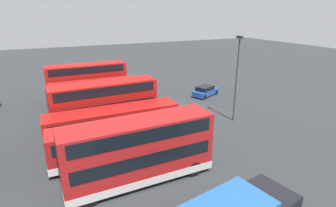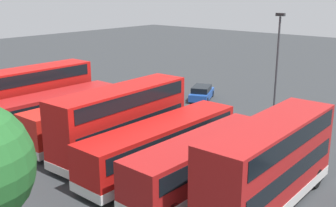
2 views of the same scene
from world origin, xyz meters
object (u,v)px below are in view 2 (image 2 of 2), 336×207
(bus_double_decker_fourth, at_px, (122,119))
(bus_single_deck_fifth, at_px, (92,118))
(bus_single_deck_third, at_px, (162,143))
(car_hatchback_silver, at_px, (202,93))
(bus_single_deck_sixth, at_px, (57,109))
(bus_double_decker_seventh, at_px, (33,93))
(waste_bin_yellow, at_px, (127,99))
(lamp_post_tall, at_px, (277,61))
(bus_double_decker_near_end, at_px, (270,162))
(bus_single_deck_second, at_px, (202,161))

(bus_double_decker_fourth, distance_m, bus_single_deck_fifth, 3.77)
(bus_single_deck_third, bearing_deg, car_hatchback_silver, -62.27)
(bus_single_deck_sixth, relative_size, bus_double_decker_seventh, 1.00)
(waste_bin_yellow, bearing_deg, lamp_post_tall, -164.16)
(bus_single_deck_sixth, height_order, bus_double_decker_seventh, bus_double_decker_seventh)
(bus_double_decker_near_end, distance_m, bus_single_deck_third, 7.26)
(bus_single_deck_sixth, relative_size, car_hatchback_silver, 2.34)
(bus_double_decker_seventh, bearing_deg, bus_double_decker_near_end, 179.52)
(bus_single_deck_second, relative_size, car_hatchback_silver, 2.36)
(bus_single_deck_second, distance_m, lamp_post_tall, 14.08)
(bus_double_decker_fourth, height_order, waste_bin_yellow, bus_double_decker_fourth)
(bus_double_decker_seventh, height_order, car_hatchback_silver, bus_double_decker_seventh)
(waste_bin_yellow, bearing_deg, bus_single_deck_fifth, 121.12)
(bus_single_deck_fifth, relative_size, waste_bin_yellow, 11.33)
(bus_double_decker_near_end, relative_size, bus_double_decker_seventh, 0.98)
(bus_single_deck_fifth, distance_m, waste_bin_yellow, 10.00)
(bus_single_deck_third, distance_m, bus_double_decker_seventh, 14.44)
(bus_single_deck_sixth, bearing_deg, bus_single_deck_fifth, -175.46)
(bus_single_deck_sixth, distance_m, waste_bin_yellow, 8.97)
(bus_single_deck_third, xyz_separation_m, bus_double_decker_fourth, (3.63, -0.04, 0.82))
(bus_double_decker_near_end, relative_size, bus_single_deck_sixth, 0.98)
(bus_double_decker_near_end, bearing_deg, bus_single_deck_third, -0.68)
(bus_single_deck_third, xyz_separation_m, car_hatchback_silver, (7.85, -14.94, -0.92))
(bus_single_deck_second, relative_size, bus_double_decker_fourth, 0.99)
(bus_double_decker_seventh, bearing_deg, car_hatchback_silver, -113.85)
(bus_double_decker_near_end, bearing_deg, bus_double_decker_seventh, -0.48)
(bus_double_decker_fourth, bearing_deg, bus_double_decker_near_end, 179.33)
(car_hatchback_silver, xyz_separation_m, lamp_post_tall, (-8.92, 2.15, 4.48))
(bus_double_decker_seventh, bearing_deg, lamp_post_tall, -140.64)
(bus_double_decker_fourth, distance_m, car_hatchback_silver, 15.59)
(bus_single_deck_second, relative_size, bus_single_deck_sixth, 1.01)
(bus_single_deck_sixth, height_order, waste_bin_yellow, bus_single_deck_sixth)
(bus_single_deck_sixth, bearing_deg, bus_single_deck_second, 176.99)
(lamp_post_tall, bearing_deg, bus_single_deck_third, 85.24)
(bus_single_deck_sixth, distance_m, lamp_post_tall, 17.97)
(bus_double_decker_fourth, bearing_deg, car_hatchback_silver, -74.17)
(bus_single_deck_fifth, bearing_deg, lamp_post_tall, -124.11)
(bus_double_decker_near_end, height_order, bus_double_decker_seventh, same)
(bus_single_deck_sixth, bearing_deg, lamp_post_tall, -134.14)
(bus_double_decker_fourth, bearing_deg, lamp_post_tall, -110.21)
(bus_single_deck_second, bearing_deg, car_hatchback_silver, -53.98)
(lamp_post_tall, distance_m, waste_bin_yellow, 14.78)
(bus_double_decker_fourth, bearing_deg, waste_bin_yellow, -45.45)
(bus_single_deck_second, bearing_deg, lamp_post_tall, -79.88)
(bus_double_decker_fourth, height_order, bus_double_decker_seventh, same)
(bus_double_decker_near_end, height_order, bus_single_deck_fifth, bus_double_decker_near_end)
(bus_single_deck_sixth, bearing_deg, bus_double_decker_near_end, 179.25)
(bus_double_decker_near_end, relative_size, waste_bin_yellow, 10.85)
(bus_double_decker_seventh, height_order, lamp_post_tall, lamp_post_tall)
(bus_double_decker_near_end, relative_size, bus_double_decker_fourth, 0.96)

